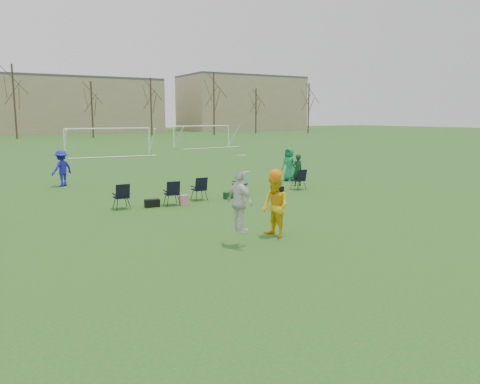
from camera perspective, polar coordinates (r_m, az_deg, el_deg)
ground at (r=12.09m, az=4.87°, el=-7.38°), size 260.00×260.00×0.00m
fielder_blue at (r=24.84m, az=-20.91°, el=2.71°), size 1.34×1.18×1.79m
fielder_green_far at (r=25.38m, az=6.02°, el=3.38°), size 0.81×1.00×1.78m
center_contest at (r=13.02m, az=2.73°, el=-1.50°), size 2.02×1.31×2.47m
sideline_setup at (r=20.06m, az=-1.83°, el=0.79°), size 9.27×1.78×1.67m
goal_mid at (r=42.85m, az=-15.79°, el=6.83°), size 7.40×0.63×2.46m
goal_right at (r=52.63m, az=-4.62°, el=7.52°), size 7.35×1.14×2.46m
tree_line at (r=79.64m, az=-25.50°, el=9.50°), size 110.28×3.28×11.40m
building_row at (r=106.35m, az=-23.23°, el=9.84°), size 126.00×16.00×13.00m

